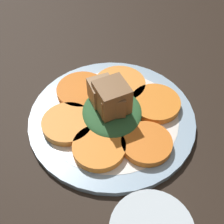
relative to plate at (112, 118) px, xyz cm
name	(u,v)px	position (x,y,z in cm)	size (l,w,h in cm)	color
table_slab	(112,124)	(0.00, 0.00, -1.52)	(120.00, 120.00, 2.00)	black
plate	(112,118)	(0.00, 0.00, 0.00)	(27.18, 27.18, 1.05)	#99B7D1
carrot_slice_0	(82,91)	(-5.48, -5.03, 1.17)	(8.62, 8.62, 1.17)	orange
carrot_slice_1	(68,123)	(1.77, -7.08, 1.17)	(8.13, 8.13, 1.17)	orange
carrot_slice_2	(99,148)	(6.53, -2.16, 1.17)	(7.98, 7.98, 1.17)	orange
carrot_slice_3	(147,143)	(6.04, 4.95, 1.17)	(7.71, 7.71, 1.17)	orange
carrot_slice_4	(155,103)	(-2.03, 7.33, 1.17)	(8.28, 8.28, 1.17)	orange
carrot_slice_5	(120,85)	(-6.64, 1.63, 1.17)	(9.00, 9.00, 1.17)	orange
center_pile	(111,104)	(-0.24, -0.22, 3.15)	(10.71, 9.64, 6.78)	#2D6033
fork	(81,114)	(-0.41, -4.98, 0.78)	(18.00, 7.60, 0.40)	silver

